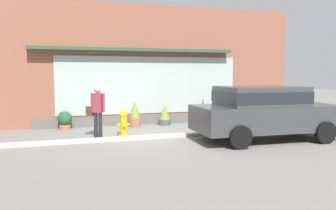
{
  "coord_description": "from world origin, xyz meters",
  "views": [
    {
      "loc": [
        -3.06,
        -10.79,
        2.07
      ],
      "look_at": [
        0.8,
        1.2,
        0.93
      ],
      "focal_mm": 37.49,
      "sensor_mm": 36.0,
      "label": 1
    }
  ],
  "objects_px": {
    "potted_plant_doorstep": "(165,115)",
    "potted_plant_by_entrance": "(203,111)",
    "potted_plant_near_hydrant": "(65,120)",
    "pedestrian_with_handbag": "(97,108)",
    "parked_car_dark_gray": "(264,110)",
    "fire_hydrant": "(123,123)",
    "potted_plant_window_center": "(135,114)"
  },
  "relations": [
    {
      "from": "parked_car_dark_gray",
      "to": "potted_plant_near_hydrant",
      "type": "relative_size",
      "value": 6.67
    },
    {
      "from": "fire_hydrant",
      "to": "parked_car_dark_gray",
      "type": "bearing_deg",
      "value": -26.52
    },
    {
      "from": "pedestrian_with_handbag",
      "to": "parked_car_dark_gray",
      "type": "relative_size",
      "value": 0.37
    },
    {
      "from": "potted_plant_window_center",
      "to": "potted_plant_near_hydrant",
      "type": "relative_size",
      "value": 1.51
    },
    {
      "from": "fire_hydrant",
      "to": "potted_plant_doorstep",
      "type": "xyz_separation_m",
      "value": [
        2.05,
        2.03,
        -0.03
      ]
    },
    {
      "from": "pedestrian_with_handbag",
      "to": "potted_plant_by_entrance",
      "type": "relative_size",
      "value": 1.59
    },
    {
      "from": "parked_car_dark_gray",
      "to": "potted_plant_doorstep",
      "type": "bearing_deg",
      "value": 117.71
    },
    {
      "from": "potted_plant_doorstep",
      "to": "potted_plant_window_center",
      "type": "relative_size",
      "value": 0.82
    },
    {
      "from": "pedestrian_with_handbag",
      "to": "potted_plant_doorstep",
      "type": "height_order",
      "value": "pedestrian_with_handbag"
    },
    {
      "from": "potted_plant_by_entrance",
      "to": "parked_car_dark_gray",
      "type": "bearing_deg",
      "value": -86.71
    },
    {
      "from": "potted_plant_near_hydrant",
      "to": "parked_car_dark_gray",
      "type": "bearing_deg",
      "value": -34.98
    },
    {
      "from": "potted_plant_by_entrance",
      "to": "potted_plant_window_center",
      "type": "relative_size",
      "value": 1.03
    },
    {
      "from": "potted_plant_doorstep",
      "to": "potted_plant_near_hydrant",
      "type": "bearing_deg",
      "value": 179.51
    },
    {
      "from": "parked_car_dark_gray",
      "to": "potted_plant_by_entrance",
      "type": "distance_m",
      "value": 4.18
    },
    {
      "from": "parked_car_dark_gray",
      "to": "potted_plant_by_entrance",
      "type": "relative_size",
      "value": 4.3
    },
    {
      "from": "potted_plant_window_center",
      "to": "potted_plant_near_hydrant",
      "type": "bearing_deg",
      "value": 176.69
    },
    {
      "from": "fire_hydrant",
      "to": "potted_plant_near_hydrant",
      "type": "bearing_deg",
      "value": 131.11
    },
    {
      "from": "potted_plant_doorstep",
      "to": "potted_plant_window_center",
      "type": "bearing_deg",
      "value": -174.65
    },
    {
      "from": "potted_plant_near_hydrant",
      "to": "potted_plant_doorstep",
      "type": "bearing_deg",
      "value": -0.49
    },
    {
      "from": "potted_plant_doorstep",
      "to": "potted_plant_near_hydrant",
      "type": "distance_m",
      "value": 3.85
    },
    {
      "from": "pedestrian_with_handbag",
      "to": "potted_plant_window_center",
      "type": "xyz_separation_m",
      "value": [
        1.64,
        1.95,
        -0.48
      ]
    },
    {
      "from": "potted_plant_near_hydrant",
      "to": "potted_plant_window_center",
      "type": "bearing_deg",
      "value": -3.31
    },
    {
      "from": "potted_plant_doorstep",
      "to": "parked_car_dark_gray",
      "type": "bearing_deg",
      "value": -64.12
    },
    {
      "from": "fire_hydrant",
      "to": "parked_car_dark_gray",
      "type": "relative_size",
      "value": 0.19
    },
    {
      "from": "pedestrian_with_handbag",
      "to": "potted_plant_near_hydrant",
      "type": "height_order",
      "value": "pedestrian_with_handbag"
    },
    {
      "from": "pedestrian_with_handbag",
      "to": "parked_car_dark_gray",
      "type": "distance_m",
      "value": 5.23
    },
    {
      "from": "potted_plant_by_entrance",
      "to": "fire_hydrant",
      "type": "bearing_deg",
      "value": -150.22
    },
    {
      "from": "parked_car_dark_gray",
      "to": "potted_plant_window_center",
      "type": "distance_m",
      "value": 5.07
    },
    {
      "from": "potted_plant_doorstep",
      "to": "potted_plant_by_entrance",
      "type": "bearing_deg",
      "value": 4.21
    },
    {
      "from": "potted_plant_doorstep",
      "to": "potted_plant_near_hydrant",
      "type": "height_order",
      "value": "potted_plant_doorstep"
    },
    {
      "from": "pedestrian_with_handbag",
      "to": "potted_plant_window_center",
      "type": "distance_m",
      "value": 2.59
    },
    {
      "from": "parked_car_dark_gray",
      "to": "potted_plant_window_center",
      "type": "relative_size",
      "value": 4.42
    }
  ]
}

